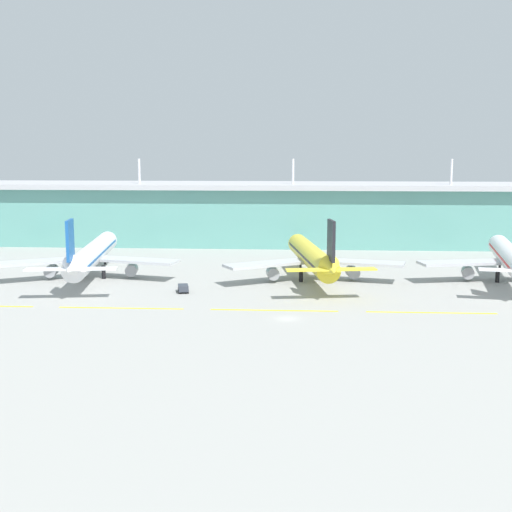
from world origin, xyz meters
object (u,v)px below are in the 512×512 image
airliner_center (312,257)px  airliner_far_middle (511,258)px  airliner_near_middle (92,255)px  pushback_tug (183,288)px

airliner_center → airliner_far_middle: same height
airliner_near_middle → pushback_tug: size_ratio=13.60×
airliner_near_middle → pushback_tug: (28.09, -17.48, -5.35)m
airliner_center → airliner_far_middle: size_ratio=0.99×
airliner_near_middle → airliner_far_middle: same height
airliner_far_middle → pushback_tug: (-84.48, -18.94, -5.34)m
airliner_near_middle → airliner_far_middle: (112.56, 1.46, -0.01)m
airliner_center → pushback_tug: (-31.98, -17.63, -5.34)m
airliner_far_middle → pushback_tug: 86.74m
airliner_center → pushback_tug: bearing=-151.1°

